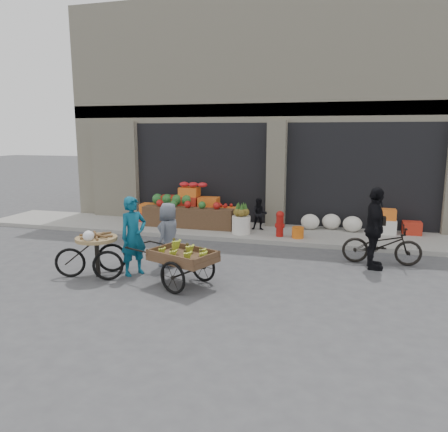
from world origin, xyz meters
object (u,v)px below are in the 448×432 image
(orange_bucket, at_px, (298,233))
(bicycle, at_px, (382,245))
(cyclist, at_px, (375,228))
(vendor_woman, at_px, (134,236))
(tricycle_cart, at_px, (97,250))
(seated_person, at_px, (259,214))
(banana_cart, at_px, (181,254))
(pineapple_bin, at_px, (241,225))
(vendor_grey, at_px, (169,234))
(fire_hydrant, at_px, (280,223))

(orange_bucket, distance_m, bicycle, 2.52)
(cyclist, bearing_deg, vendor_woman, 108.40)
(cyclist, bearing_deg, orange_bucket, 42.41)
(tricycle_cart, bearing_deg, seated_person, 40.70)
(orange_bucket, bearing_deg, bicycle, -36.12)
(seated_person, relative_size, banana_cart, 0.42)
(orange_bucket, height_order, seated_person, seated_person)
(tricycle_cart, bearing_deg, pineapple_bin, 41.65)
(vendor_grey, xyz_separation_m, bicycle, (4.57, 1.40, -0.26))
(vendor_woman, relative_size, tricycle_cart, 1.14)
(orange_bucket, bearing_deg, tricycle_cart, -132.53)
(pineapple_bin, relative_size, seated_person, 0.56)
(pineapple_bin, height_order, vendor_grey, vendor_grey)
(fire_hydrant, height_order, bicycle, bicycle)
(fire_hydrant, distance_m, seated_person, 0.96)
(vendor_woman, bearing_deg, vendor_grey, 1.11)
(pineapple_bin, distance_m, orange_bucket, 1.61)
(orange_bucket, bearing_deg, pineapple_bin, 176.42)
(vendor_woman, distance_m, bicycle, 5.49)
(vendor_grey, bearing_deg, pineapple_bin, 170.23)
(fire_hydrant, xyz_separation_m, vendor_grey, (-2.04, -2.93, 0.21))
(tricycle_cart, bearing_deg, vendor_woman, 4.79)
(pineapple_bin, bearing_deg, vendor_grey, -107.43)
(fire_hydrant, height_order, cyclist, cyclist)
(seated_person, relative_size, vendor_woman, 0.56)
(fire_hydrant, xyz_separation_m, banana_cart, (-1.30, -4.08, 0.13))
(pineapple_bin, relative_size, fire_hydrant, 0.73)
(seated_person, relative_size, cyclist, 0.52)
(cyclist, bearing_deg, fire_hydrant, 48.54)
(seated_person, bearing_deg, vendor_grey, -120.46)
(banana_cart, bearing_deg, tricycle_cart, -159.71)
(orange_bucket, xyz_separation_m, banana_cart, (-1.80, -4.03, 0.36))
(bicycle, bearing_deg, vendor_grey, 105.20)
(vendor_woman, bearing_deg, cyclist, -38.43)
(vendor_woman, bearing_deg, bicycle, -35.22)
(fire_hydrant, xyz_separation_m, orange_bucket, (0.50, -0.05, -0.23))
(fire_hydrant, distance_m, vendor_grey, 3.58)
(fire_hydrant, relative_size, bicycle, 0.41)
(vendor_woman, bearing_deg, tricycle_cart, 147.75)
(bicycle, bearing_deg, banana_cart, 121.77)
(pineapple_bin, distance_m, fire_hydrant, 1.11)
(banana_cart, bearing_deg, vendor_woman, -175.84)
(orange_bucket, height_order, cyclist, cyclist)
(fire_hydrant, bearing_deg, pineapple_bin, 177.40)
(banana_cart, distance_m, cyclist, 4.22)
(tricycle_cart, xyz_separation_m, bicycle, (5.70, 2.51, -0.11))
(seated_person, bearing_deg, banana_cart, -107.21)
(tricycle_cart, distance_m, cyclist, 5.90)
(fire_hydrant, bearing_deg, vendor_woman, -123.87)
(fire_hydrant, relative_size, cyclist, 0.40)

